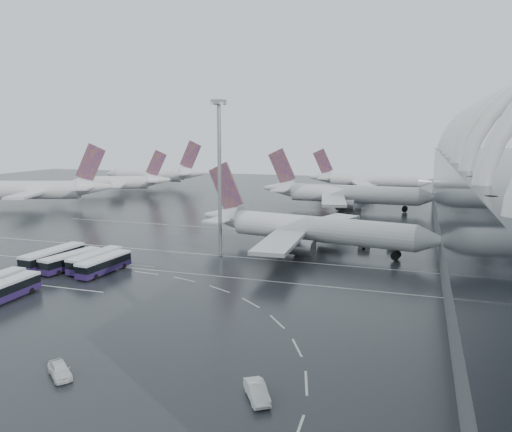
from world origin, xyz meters
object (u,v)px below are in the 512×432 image
(airliner_main, at_px, (309,229))
(airliner_gate_b, at_px, (344,194))
(airliner_gate_c, at_px, (367,181))
(bus_row_near_b, at_px, (71,260))
(bus_row_far_b, at_px, (5,290))
(floodlight_mast, at_px, (219,160))
(gse_cart_belly_b, at_px, (364,247))
(bus_row_near_d, at_px, (104,264))
(gse_cart_belly_e, at_px, (312,237))
(gse_cart_belly_d, at_px, (393,247))
(jet_remote_far, at_px, (156,175))
(van_curve_c, at_px, (257,391))
(jet_remote_mid, at_px, (122,182))
(van_curve_b, at_px, (60,370))
(jet_remote_west, at_px, (42,190))
(bus_row_near_c, at_px, (95,260))

(airliner_main, height_order, airliner_gate_b, airliner_gate_b)
(airliner_gate_c, xyz_separation_m, bus_row_near_b, (-38.89, -143.93, -2.91))
(bus_row_far_b, height_order, floodlight_mast, floodlight_mast)
(gse_cart_belly_b, bearing_deg, bus_row_near_d, -141.86)
(gse_cart_belly_e, bearing_deg, airliner_gate_c, 88.83)
(gse_cart_belly_d, bearing_deg, airliner_gate_b, 108.79)
(jet_remote_far, bearing_deg, bus_row_far_b, 106.80)
(jet_remote_far, bearing_deg, gse_cart_belly_d, 134.25)
(van_curve_c, bearing_deg, bus_row_near_b, 112.94)
(gse_cart_belly_e, bearing_deg, gse_cart_belly_d, -14.66)
(bus_row_far_b, height_order, gse_cart_belly_b, bus_row_far_b)
(jet_remote_mid, height_order, gse_cart_belly_e, jet_remote_mid)
(jet_remote_mid, height_order, jet_remote_far, jet_remote_far)
(jet_remote_mid, distance_m, gse_cart_belly_b, 128.11)
(airliner_gate_c, distance_m, bus_row_near_d, 147.61)
(jet_remote_far, height_order, van_curve_c, jet_remote_far)
(bus_row_near_b, height_order, gse_cart_belly_e, bus_row_near_b)
(airliner_gate_c, xyz_separation_m, jet_remote_mid, (-95.73, -39.99, 0.10))
(jet_remote_far, xyz_separation_m, van_curve_b, (83.33, -168.10, -4.83))
(airliner_gate_b, bearing_deg, jet_remote_far, 156.57)
(bus_row_near_d, distance_m, gse_cart_belly_b, 53.81)
(van_curve_c, bearing_deg, bus_row_far_b, 129.49)
(bus_row_near_b, xyz_separation_m, van_curve_b, (26.20, -34.83, -0.90))
(bus_row_near_b, height_order, van_curve_b, bus_row_near_b)
(jet_remote_far, distance_m, bus_row_near_d, 148.35)
(bus_row_near_d, relative_size, van_curve_c, 2.61)
(jet_remote_west, relative_size, gse_cart_belly_d, 20.40)
(airliner_gate_c, xyz_separation_m, jet_remote_west, (-101.57, -79.32, 0.98))
(bus_row_near_c, height_order, bus_row_far_b, bus_row_near_c)
(airliner_main, xyz_separation_m, bus_row_near_d, (-31.02, -28.89, -2.96))
(bus_row_far_b, relative_size, gse_cart_belly_b, 5.08)
(airliner_gate_b, xyz_separation_m, van_curve_b, (-10.86, -124.44, -4.21))
(bus_row_near_d, bearing_deg, jet_remote_west, 51.75)
(bus_row_near_b, distance_m, bus_row_far_b, 18.06)
(airliner_gate_b, height_order, bus_row_near_d, airliner_gate_b)
(gse_cart_belly_b, bearing_deg, airliner_gate_b, 102.61)
(bus_row_near_d, height_order, bus_row_far_b, bus_row_far_b)
(airliner_main, relative_size, gse_cart_belly_b, 22.24)
(gse_cart_belly_e, bearing_deg, airliner_gate_b, 89.67)
(jet_remote_west, distance_m, floodlight_mast, 98.19)
(van_curve_c, height_order, gse_cart_belly_d, van_curve_c)
(bus_row_near_d, height_order, gse_cart_belly_e, bus_row_near_d)
(jet_remote_far, bearing_deg, airliner_gate_c, -178.34)
(jet_remote_mid, distance_m, bus_row_far_b, 135.51)
(airliner_gate_c, bearing_deg, bus_row_far_b, -105.71)
(jet_remote_west, bearing_deg, jet_remote_far, -113.77)
(jet_remote_west, height_order, gse_cart_belly_e, jet_remote_west)
(airliner_gate_c, height_order, gse_cart_belly_b, airliner_gate_c)
(bus_row_near_c, distance_m, van_curve_c, 54.78)
(airliner_gate_b, distance_m, jet_remote_far, 103.81)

